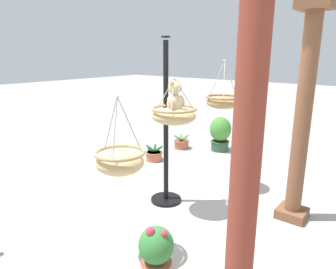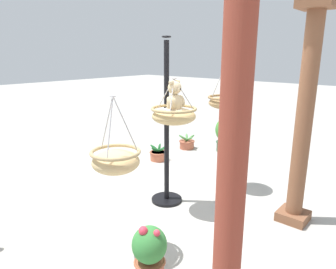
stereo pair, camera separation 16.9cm
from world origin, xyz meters
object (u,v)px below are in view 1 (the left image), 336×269
at_px(hanging_basket_right_low, 120,161).
at_px(potted_plant_flowering_red, 220,133).
at_px(potted_plant_fern_front, 154,155).
at_px(teddy_bear, 175,100).
at_px(display_pole_central, 166,155).
at_px(hanging_basket_left_high, 223,101).
at_px(potted_plant_tall_leafy, 181,143).
at_px(greenhouse_pillar_right, 246,154).
at_px(potted_plant_bushy_green, 156,253).
at_px(greenhouse_pillar_far_back, 302,122).
at_px(hanging_basket_with_teddy, 174,115).

distance_m(hanging_basket_right_low, potted_plant_flowering_red, 4.07).
xyz_separation_m(hanging_basket_right_low, potted_plant_fern_front, (-2.48, -1.72, -0.94)).
bearing_deg(teddy_bear, display_pole_central, -118.88).
bearing_deg(potted_plant_flowering_red, hanging_basket_left_high, 28.80).
bearing_deg(hanging_basket_left_high, potted_plant_tall_leafy, -127.97).
height_order(greenhouse_pillar_right, potted_plant_fern_front, greenhouse_pillar_right).
distance_m(greenhouse_pillar_right, potted_plant_fern_front, 4.31).
bearing_deg(potted_plant_bushy_green, potted_plant_flowering_red, -158.88).
relative_size(teddy_bear, potted_plant_flowering_red, 0.58).
height_order(greenhouse_pillar_right, potted_plant_bushy_green, greenhouse_pillar_right).
distance_m(greenhouse_pillar_far_back, potted_plant_flowering_red, 3.06).
distance_m(hanging_basket_with_teddy, teddy_bear, 0.20).
bearing_deg(potted_plant_flowering_red, hanging_basket_with_teddy, 16.58).
bearing_deg(potted_plant_bushy_green, greenhouse_pillar_far_back, 162.39).
xyz_separation_m(greenhouse_pillar_right, potted_plant_tall_leafy, (-3.67, -3.15, -1.34)).
distance_m(potted_plant_flowering_red, potted_plant_bushy_green, 4.26).
distance_m(greenhouse_pillar_right, potted_plant_flowering_red, 4.84).
height_order(potted_plant_fern_front, potted_plant_tall_leafy, potted_plant_tall_leafy).
relative_size(hanging_basket_with_teddy, potted_plant_bushy_green, 0.98).
height_order(greenhouse_pillar_right, potted_plant_tall_leafy, greenhouse_pillar_right).
bearing_deg(teddy_bear, hanging_basket_right_low, 8.10).
height_order(greenhouse_pillar_far_back, potted_plant_tall_leafy, greenhouse_pillar_far_back).
xyz_separation_m(greenhouse_pillar_far_back, potted_plant_tall_leafy, (-1.57, -2.93, -1.16)).
height_order(greenhouse_pillar_right, potted_plant_flowering_red, greenhouse_pillar_right).
xyz_separation_m(hanging_basket_with_teddy, greenhouse_pillar_far_back, (-0.81, 1.34, -0.05)).
distance_m(hanging_basket_left_high, potted_plant_flowering_red, 2.22).
bearing_deg(potted_plant_bushy_green, hanging_basket_right_low, -98.64).
relative_size(potted_plant_fern_front, potted_plant_flowering_red, 0.55).
xyz_separation_m(hanging_basket_with_teddy, potted_plant_tall_leafy, (-2.38, -1.59, -1.21)).
height_order(hanging_basket_with_teddy, potted_plant_tall_leafy, hanging_basket_with_teddy).
relative_size(hanging_basket_right_low, potted_plant_fern_front, 1.85).
bearing_deg(display_pole_central, potted_plant_flowering_red, -167.61).
bearing_deg(hanging_basket_left_high, teddy_bear, -5.84).
bearing_deg(display_pole_central, hanging_basket_with_teddy, 59.04).
relative_size(display_pole_central, hanging_basket_with_teddy, 3.91).
xyz_separation_m(greenhouse_pillar_far_back, potted_plant_bushy_green, (2.00, -0.63, -0.98)).
relative_size(hanging_basket_left_high, hanging_basket_right_low, 0.92).
relative_size(teddy_bear, hanging_basket_left_high, 0.61).
bearing_deg(greenhouse_pillar_right, hanging_basket_with_teddy, -129.68).
distance_m(greenhouse_pillar_far_back, potted_plant_fern_front, 3.16).
bearing_deg(hanging_basket_with_teddy, potted_plant_flowering_red, -163.42).
height_order(potted_plant_flowering_red, potted_plant_tall_leafy, potted_plant_flowering_red).
xyz_separation_m(display_pole_central, hanging_basket_right_low, (1.26, 0.43, 0.36)).
bearing_deg(teddy_bear, potted_plant_flowering_red, -163.01).
bearing_deg(potted_plant_tall_leafy, teddy_bear, 34.05).
bearing_deg(display_pole_central, greenhouse_pillar_right, 51.42).
bearing_deg(teddy_bear, potted_plant_fern_front, -131.33).
bearing_deg(hanging_basket_left_high, hanging_basket_right_low, 1.36).
bearing_deg(hanging_basket_with_teddy, potted_plant_fern_front, -131.73).
bearing_deg(hanging_basket_right_low, potted_plant_flowering_red, -165.48).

